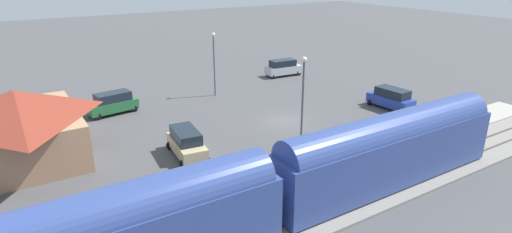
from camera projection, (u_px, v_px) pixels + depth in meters
The scene contains 11 objects.
ground_plane at pixel (283, 121), 40.89m from camera, with size 200.00×200.00×0.00m, color #4C4C4F.
railway_track at pixel (398, 179), 29.75m from camera, with size 4.80×70.00×0.30m.
platform at pixel (357, 157), 32.90m from camera, with size 3.20×46.00×0.30m.
station_building at pixel (21, 126), 32.11m from camera, with size 11.34×8.90×5.29m.
pedestrian_on_platform at pixel (326, 155), 30.69m from camera, with size 0.36×0.36×1.71m.
suv_green at pixel (113, 103), 42.49m from camera, with size 2.64×5.13×2.22m.
suv_tan at pixel (186, 143), 33.09m from camera, with size 5.08×2.80×2.22m.
suv_silver at pixel (283, 68), 56.88m from camera, with size 2.34×5.04×2.22m.
suv_blue at pixel (391, 98), 44.01m from camera, with size 5.01×2.63×2.22m.
light_pole_near_platform at pixel (303, 96), 31.71m from camera, with size 0.44×0.44×8.06m.
light_pole_lot_center at pixel (214, 56), 47.17m from camera, with size 0.44×0.44×7.28m.
Camera 1 is at (-30.93, 22.62, 14.52)m, focal length 29.33 mm.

